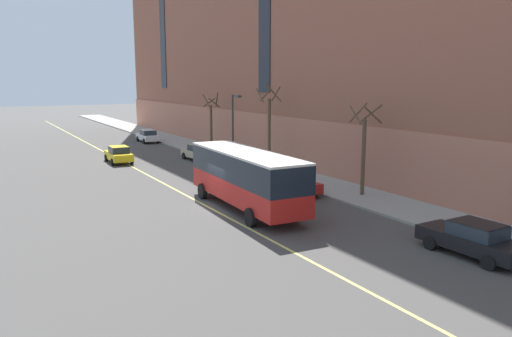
{
  "coord_description": "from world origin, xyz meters",
  "views": [
    {
      "loc": [
        -12.97,
        -26.67,
        7.64
      ],
      "look_at": [
        3.17,
        1.55,
        1.8
      ],
      "focal_mm": 35.0,
      "sensor_mm": 36.0,
      "label": 1
    }
  ],
  "objects": [
    {
      "name": "ground_plane",
      "position": [
        0.0,
        0.0,
        0.0
      ],
      "size": [
        260.0,
        260.0,
        0.0
      ],
      "primitive_type": "plane",
      "color": "#4C4947"
    },
    {
      "name": "sidewalk",
      "position": [
        8.94,
        3.0,
        0.07
      ],
      "size": [
        4.32,
        160.0,
        0.15
      ],
      "primitive_type": "cube",
      "color": "#9E9B93",
      "rests_on": "ground"
    },
    {
      "name": "city_bus",
      "position": [
        0.77,
        -1.41,
        2.03
      ],
      "size": [
        3.27,
        10.98,
        3.49
      ],
      "color": "red",
      "rests_on": "ground"
    },
    {
      "name": "parked_car_red_0",
      "position": [
        5.58,
        0.73,
        0.78
      ],
      "size": [
        1.93,
        4.67,
        1.56
      ],
      "color": "#B21E19",
      "rests_on": "ground"
    },
    {
      "name": "parked_car_champagne_1",
      "position": [
        5.6,
        16.83,
        0.78
      ],
      "size": [
        2.1,
        4.34,
        1.56
      ],
      "color": "#BCAD89",
      "rests_on": "ground"
    },
    {
      "name": "parked_car_white_3",
      "position": [
        5.69,
        32.67,
        0.78
      ],
      "size": [
        1.99,
        4.69,
        1.56
      ],
      "color": "silver",
      "rests_on": "ground"
    },
    {
      "name": "parked_car_black_4",
      "position": [
        5.58,
        -13.29,
        0.78
      ],
      "size": [
        2.08,
        4.76,
        1.56
      ],
      "color": "black",
      "rests_on": "ground"
    },
    {
      "name": "taxi_cab",
      "position": [
        -1.36,
        19.22,
        0.78
      ],
      "size": [
        2.03,
        4.34,
        1.56
      ],
      "color": "yellow",
      "rests_on": "ground"
    },
    {
      "name": "street_tree_mid_block",
      "position": [
        9.0,
        -2.33,
        3.26
      ],
      "size": [
        1.87,
        1.78,
        5.98
      ],
      "color": "brown",
      "rests_on": "sidewalk"
    },
    {
      "name": "street_tree_far_uptown",
      "position": [
        8.97,
        9.45,
        3.74
      ],
      "size": [
        1.77,
        1.87,
        7.2
      ],
      "color": "brown",
      "rests_on": "sidewalk"
    },
    {
      "name": "street_tree_far_downtown",
      "position": [
        9.01,
        21.24,
        3.19
      ],
      "size": [
        1.64,
        1.72,
        6.12
      ],
      "color": "brown",
      "rests_on": "sidewalk"
    },
    {
      "name": "street_lamp",
      "position": [
        7.38,
        12.84,
        3.98
      ],
      "size": [
        0.36,
        1.48,
        6.15
      ],
      "color": "#2D2D30",
      "rests_on": "sidewalk"
    },
    {
      "name": "lane_centerline",
      "position": [
        -0.93,
        3.0,
        0.0
      ],
      "size": [
        0.16,
        140.0,
        0.01
      ],
      "primitive_type": "cube",
      "color": "#E0D66B",
      "rests_on": "ground"
    }
  ]
}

